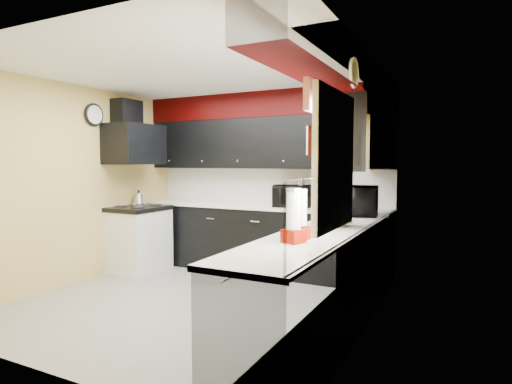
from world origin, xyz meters
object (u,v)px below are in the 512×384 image
Objects in this scene: utensil_crock at (301,201)px; kettle at (139,199)px; toaster_oven at (292,196)px; microwave at (360,201)px; knife_block at (335,201)px.

kettle is (-2.31, -0.52, -0.02)m from utensil_crock.
microwave is at bearing -42.28° from toaster_oven.
toaster_oven is 3.06× the size of utensil_crock.
knife_block reaches higher than utensil_crock.
utensil_crock is (-0.87, 0.44, -0.08)m from microwave.
toaster_oven is 2.48× the size of knife_block.
microwave reaches higher than knife_block.
kettle is at bearing 178.48° from toaster_oven.
toaster_oven is 0.85× the size of microwave.
microwave is 3.17× the size of kettle.
toaster_oven reaches higher than knife_block.
utensil_crock is at bearing 51.78° from microwave.
toaster_oven reaches higher than kettle.
toaster_oven is 0.17m from utensil_crock.
kettle is (-2.74, -0.60, -0.04)m from knife_block.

